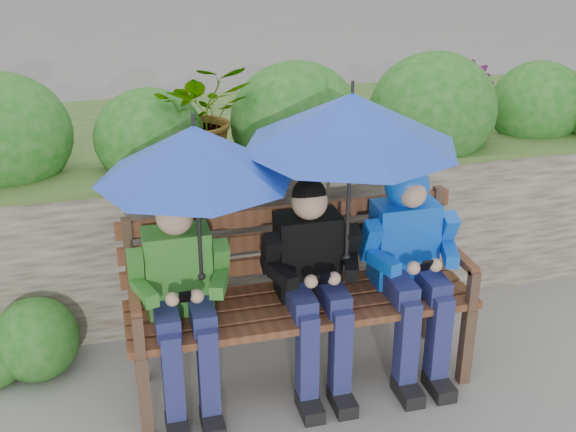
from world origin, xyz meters
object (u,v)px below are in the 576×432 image
object	(u,v)px
boy_middle	(313,276)
boy_right	(410,254)
park_bench	(298,286)
umbrella_right	(351,120)
umbrella_left	(195,152)
boy_left	(181,293)

from	to	relation	value
boy_middle	boy_right	xyz separation A→B (m)	(0.57, 0.01, 0.06)
park_bench	boy_middle	distance (m)	0.16
boy_right	umbrella_right	xyz separation A→B (m)	(-0.39, -0.03, 0.82)
umbrella_left	boy_middle	bearing A→B (deg)	-0.61
boy_right	boy_left	bearing A→B (deg)	-179.54
boy_middle	umbrella_right	size ratio (longest dim) A/B	1.08
park_bench	boy_right	world-z (taller)	boy_right
umbrella_right	park_bench	bearing A→B (deg)	153.78
park_bench	boy_right	xyz separation A→B (m)	(0.63, -0.09, 0.17)
park_bench	boy_middle	bearing A→B (deg)	-59.73
boy_left	boy_right	world-z (taller)	boy_right
boy_middle	boy_right	bearing A→B (deg)	1.12
boy_right	boy_middle	bearing A→B (deg)	-178.88
park_bench	umbrella_left	world-z (taller)	umbrella_left
park_bench	boy_right	distance (m)	0.66
boy_right	umbrella_right	size ratio (longest dim) A/B	1.10
umbrella_right	umbrella_left	bearing A→B (deg)	178.11
boy_right	umbrella_left	xyz separation A→B (m)	(-1.18, -0.00, 0.71)
boy_left	boy_right	size ratio (longest dim) A/B	0.97
boy_right	umbrella_left	bearing A→B (deg)	-179.77
umbrella_left	umbrella_right	xyz separation A→B (m)	(0.79, -0.03, 0.11)
boy_middle	umbrella_right	distance (m)	0.89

